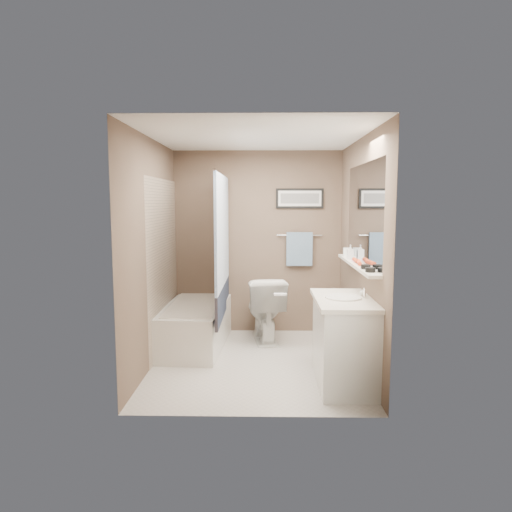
{
  "coord_description": "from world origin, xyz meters",
  "views": [
    {
      "loc": [
        0.1,
        -4.77,
        1.74
      ],
      "look_at": [
        0.0,
        0.15,
        1.15
      ],
      "focal_mm": 32.0,
      "sensor_mm": 36.0,
      "label": 1
    }
  ],
  "objects_px": {
    "glass_jar": "(347,252)",
    "soap_bottle": "(350,252)",
    "bathtub": "(195,325)",
    "candle_bowl_far": "(366,267)",
    "toilet": "(265,308)",
    "hair_brush_back": "(356,260)",
    "candle_bowl_near": "(370,270)",
    "hair_brush_front": "(359,262)",
    "vanity": "(344,344)"
  },
  "relations": [
    {
      "from": "bathtub",
      "to": "vanity",
      "type": "bearing_deg",
      "value": -32.48
    },
    {
      "from": "glass_jar",
      "to": "soap_bottle",
      "type": "height_order",
      "value": "soap_bottle"
    },
    {
      "from": "soap_bottle",
      "to": "candle_bowl_far",
      "type": "bearing_deg",
      "value": -90.0
    },
    {
      "from": "bathtub",
      "to": "soap_bottle",
      "type": "distance_m",
      "value": 2.05
    },
    {
      "from": "candle_bowl_far",
      "to": "soap_bottle",
      "type": "height_order",
      "value": "soap_bottle"
    },
    {
      "from": "bathtub",
      "to": "vanity",
      "type": "distance_m",
      "value": 1.98
    },
    {
      "from": "candle_bowl_far",
      "to": "hair_brush_front",
      "type": "distance_m",
      "value": 0.29
    },
    {
      "from": "hair_brush_front",
      "to": "glass_jar",
      "type": "distance_m",
      "value": 0.7
    },
    {
      "from": "candle_bowl_far",
      "to": "candle_bowl_near",
      "type": "bearing_deg",
      "value": -90.0
    },
    {
      "from": "toilet",
      "to": "hair_brush_back",
      "type": "relative_size",
      "value": 3.71
    },
    {
      "from": "vanity",
      "to": "glass_jar",
      "type": "distance_m",
      "value": 1.27
    },
    {
      "from": "vanity",
      "to": "glass_jar",
      "type": "height_order",
      "value": "glass_jar"
    },
    {
      "from": "toilet",
      "to": "candle_bowl_near",
      "type": "relative_size",
      "value": 9.06
    },
    {
      "from": "vanity",
      "to": "hair_brush_back",
      "type": "relative_size",
      "value": 4.09
    },
    {
      "from": "bathtub",
      "to": "candle_bowl_far",
      "type": "relative_size",
      "value": 16.67
    },
    {
      "from": "hair_brush_back",
      "to": "toilet",
      "type": "bearing_deg",
      "value": 135.33
    },
    {
      "from": "bathtub",
      "to": "toilet",
      "type": "bearing_deg",
      "value": 19.17
    },
    {
      "from": "toilet",
      "to": "vanity",
      "type": "xyz_separation_m",
      "value": [
        0.75,
        -1.4,
        -0.01
      ]
    },
    {
      "from": "candle_bowl_far",
      "to": "hair_brush_back",
      "type": "relative_size",
      "value": 0.41
    },
    {
      "from": "toilet",
      "to": "candle_bowl_far",
      "type": "relative_size",
      "value": 9.06
    },
    {
      "from": "toilet",
      "to": "glass_jar",
      "type": "distance_m",
      "value": 1.27
    },
    {
      "from": "candle_bowl_far",
      "to": "glass_jar",
      "type": "height_order",
      "value": "glass_jar"
    },
    {
      "from": "hair_brush_back",
      "to": "soap_bottle",
      "type": "xyz_separation_m",
      "value": [
        0.0,
        0.31,
        0.06
      ]
    },
    {
      "from": "hair_brush_front",
      "to": "soap_bottle",
      "type": "distance_m",
      "value": 0.48
    },
    {
      "from": "candle_bowl_near",
      "to": "hair_brush_front",
      "type": "xyz_separation_m",
      "value": [
        0.0,
        0.48,
        0.0
      ]
    },
    {
      "from": "glass_jar",
      "to": "bathtub",
      "type": "bearing_deg",
      "value": 174.77
    },
    {
      "from": "vanity",
      "to": "soap_bottle",
      "type": "relative_size",
      "value": 5.83
    },
    {
      "from": "hair_brush_front",
      "to": "glass_jar",
      "type": "xyz_separation_m",
      "value": [
        0.0,
        0.7,
        0.03
      ]
    },
    {
      "from": "candle_bowl_near",
      "to": "glass_jar",
      "type": "height_order",
      "value": "glass_jar"
    },
    {
      "from": "toilet",
      "to": "hair_brush_back",
      "type": "xyz_separation_m",
      "value": [
        0.94,
        -0.93,
        0.73
      ]
    },
    {
      "from": "soap_bottle",
      "to": "bathtub",
      "type": "bearing_deg",
      "value": 167.95
    },
    {
      "from": "candle_bowl_near",
      "to": "candle_bowl_far",
      "type": "bearing_deg",
      "value": 90.0
    },
    {
      "from": "candle_bowl_near",
      "to": "hair_brush_front",
      "type": "bearing_deg",
      "value": 90.0
    },
    {
      "from": "bathtub",
      "to": "toilet",
      "type": "relative_size",
      "value": 1.84
    },
    {
      "from": "hair_brush_front",
      "to": "soap_bottle",
      "type": "bearing_deg",
      "value": 90.0
    },
    {
      "from": "toilet",
      "to": "candle_bowl_far",
      "type": "distance_m",
      "value": 1.83
    },
    {
      "from": "candle_bowl_far",
      "to": "bathtub",
      "type": "bearing_deg",
      "value": 147.13
    },
    {
      "from": "bathtub",
      "to": "hair_brush_front",
      "type": "relative_size",
      "value": 6.82
    },
    {
      "from": "candle_bowl_near",
      "to": "candle_bowl_far",
      "type": "relative_size",
      "value": 1.0
    },
    {
      "from": "candle_bowl_near",
      "to": "candle_bowl_far",
      "type": "height_order",
      "value": "same"
    },
    {
      "from": "vanity",
      "to": "hair_brush_front",
      "type": "distance_m",
      "value": 0.82
    },
    {
      "from": "bathtub",
      "to": "glass_jar",
      "type": "relative_size",
      "value": 15.0
    },
    {
      "from": "glass_jar",
      "to": "soap_bottle",
      "type": "xyz_separation_m",
      "value": [
        0.0,
        -0.22,
        0.03
      ]
    },
    {
      "from": "candle_bowl_far",
      "to": "hair_brush_back",
      "type": "distance_m",
      "value": 0.46
    },
    {
      "from": "vanity",
      "to": "glass_jar",
      "type": "bearing_deg",
      "value": 79.48
    },
    {
      "from": "hair_brush_front",
      "to": "hair_brush_back",
      "type": "bearing_deg",
      "value": 90.0
    },
    {
      "from": "hair_brush_front",
      "to": "toilet",
      "type": "bearing_deg",
      "value": 130.53
    },
    {
      "from": "toilet",
      "to": "hair_brush_back",
      "type": "distance_m",
      "value": 1.51
    },
    {
      "from": "bathtub",
      "to": "candle_bowl_far",
      "type": "height_order",
      "value": "candle_bowl_far"
    },
    {
      "from": "bathtub",
      "to": "glass_jar",
      "type": "distance_m",
      "value": 2.01
    }
  ]
}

